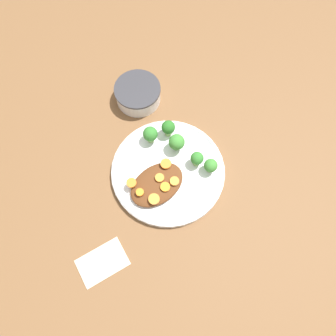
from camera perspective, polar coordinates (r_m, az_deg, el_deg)
The scene contains 17 objects.
ground_plane at distance 0.83m, azimuth 0.00°, elevation -0.85°, with size 4.00×4.00×0.00m, color brown.
plate at distance 0.82m, azimuth 0.00°, elevation -0.55°, with size 0.28×0.28×0.02m.
dip_bowl at distance 0.91m, azimuth -5.27°, elevation 12.86°, with size 0.12×0.12×0.05m.
stew_mound at distance 0.79m, azimuth -1.96°, elevation -2.87°, with size 0.14×0.10×0.02m, color #5B3319.
broccoli_floret_0 at distance 0.81m, azimuth 1.52°, elevation 4.49°, with size 0.04×0.04×0.05m.
broccoli_floret_1 at distance 0.80m, azimuth 5.06°, elevation 1.62°, with size 0.03×0.03×0.05m.
broccoli_floret_2 at distance 0.83m, azimuth 0.05°, elevation 7.00°, with size 0.04×0.04×0.05m.
broccoli_floret_3 at distance 0.83m, azimuth -3.09°, elevation 5.86°, with size 0.04×0.04×0.05m.
broccoli_floret_4 at distance 0.80m, azimuth 7.44°, elevation 0.38°, with size 0.03×0.03×0.05m.
carrot_slice_0 at distance 0.78m, azimuth 1.13°, elevation -2.29°, with size 0.02×0.02×0.01m, color orange.
carrot_slice_1 at distance 0.77m, azimuth -4.92°, elevation -4.24°, with size 0.02×0.02×0.01m, color orange.
carrot_slice_2 at distance 0.78m, azimuth -1.47°, elevation -1.72°, with size 0.02×0.02×0.01m, color orange.
carrot_slice_3 at distance 0.79m, azimuth -0.53°, elevation 0.63°, with size 0.03×0.03×0.01m, color orange.
carrot_slice_4 at distance 0.77m, azimuth -2.46°, elevation -5.41°, with size 0.03×0.03×0.00m, color orange.
carrot_slice_5 at distance 0.78m, azimuth -6.39°, elevation -2.60°, with size 0.02×0.02×0.01m, color orange.
carrot_slice_6 at distance 0.77m, azimuth -0.49°, elevation -3.31°, with size 0.02×0.02×0.00m, color orange.
napkin at distance 0.79m, azimuth -11.36°, elevation -15.81°, with size 0.12×0.09×0.01m.
Camera 1 is at (0.18, 0.23, 0.78)m, focal length 35.00 mm.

